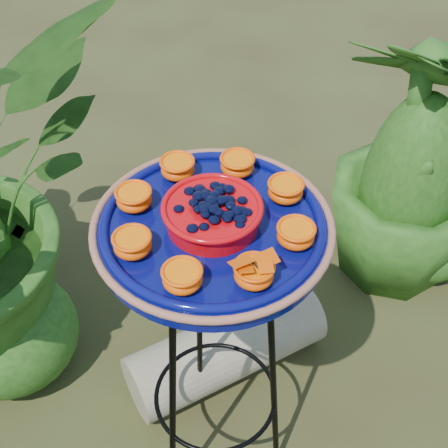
# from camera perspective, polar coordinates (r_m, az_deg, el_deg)

# --- Properties ---
(tripod_stand) EXTENTS (0.32, 0.33, 0.79)m
(tripod_stand) POSITION_cam_1_polar(r_m,az_deg,el_deg) (1.32, -0.86, -10.83)
(tripod_stand) COLOR black
(tripod_stand) RESTS_ON ground
(feeder_dish) EXTENTS (0.45, 0.45, 0.09)m
(feeder_dish) POSITION_cam_1_polar(r_m,az_deg,el_deg) (1.06, -1.05, -0.08)
(feeder_dish) COLOR #070B55
(feeder_dish) RESTS_ON tripod_stand
(driftwood_log) EXTENTS (0.59, 0.37, 0.19)m
(driftwood_log) POSITION_cam_1_polar(r_m,az_deg,el_deg) (1.78, 0.22, -11.31)
(driftwood_log) COLOR tan
(driftwood_log) RESTS_ON ground
(shrub_back_right) EXTENTS (0.67, 0.67, 0.85)m
(shrub_back_right) POSITION_cam_1_polar(r_m,az_deg,el_deg) (1.90, 17.05, 5.30)
(shrub_back_right) COLOR #1C4612
(shrub_back_right) RESTS_ON ground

